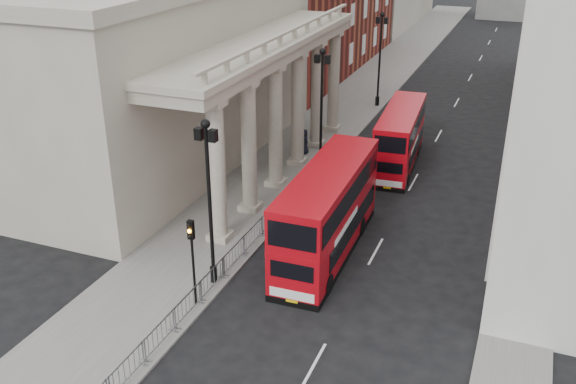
% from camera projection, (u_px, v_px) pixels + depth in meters
% --- Properties ---
extents(ground, '(260.00, 260.00, 0.00)m').
position_uv_depth(ground, '(184.00, 332.00, 27.94)').
color(ground, black).
rests_on(ground, ground).
extents(sidewalk_west, '(6.00, 140.00, 0.12)m').
position_uv_depth(sidewalk_west, '(332.00, 122.00, 54.31)').
color(sidewalk_west, slate).
rests_on(sidewalk_west, ground).
extents(sidewalk_east, '(3.00, 140.00, 0.12)m').
position_uv_depth(sidewalk_east, '(538.00, 147.00, 48.78)').
color(sidewalk_east, slate).
rests_on(sidewalk_east, ground).
extents(kerb, '(0.20, 140.00, 0.14)m').
position_uv_depth(kerb, '(365.00, 126.00, 53.32)').
color(kerb, slate).
rests_on(kerb, ground).
extents(portico_building, '(9.00, 28.00, 12.00)m').
position_uv_depth(portico_building, '(177.00, 78.00, 44.20)').
color(portico_building, '#9D9584').
rests_on(portico_building, ground).
extents(lamp_post_south, '(1.05, 0.44, 8.32)m').
position_uv_depth(lamp_post_south, '(209.00, 192.00, 29.49)').
color(lamp_post_south, black).
rests_on(lamp_post_south, sidewalk_west).
extents(lamp_post_mid, '(1.05, 0.44, 8.32)m').
position_uv_depth(lamp_post_mid, '(322.00, 101.00, 43.03)').
color(lamp_post_mid, black).
rests_on(lamp_post_mid, sidewalk_west).
extents(lamp_post_north, '(1.05, 0.44, 8.32)m').
position_uv_depth(lamp_post_north, '(380.00, 53.00, 56.58)').
color(lamp_post_north, black).
rests_on(lamp_post_north, sidewalk_west).
extents(traffic_light, '(0.28, 0.33, 4.30)m').
position_uv_depth(traffic_light, '(192.00, 247.00, 28.49)').
color(traffic_light, black).
rests_on(traffic_light, sidewalk_west).
extents(crowd_barriers, '(0.50, 18.75, 1.10)m').
position_uv_depth(crowd_barriers, '(201.00, 291.00, 29.66)').
color(crowd_barriers, gray).
rests_on(crowd_barriers, sidewalk_west).
extents(bus_near, '(2.89, 11.02, 4.73)m').
position_uv_depth(bus_near, '(328.00, 211.00, 33.30)').
color(bus_near, '#AD0811').
rests_on(bus_near, ground).
extents(bus_far, '(2.98, 9.67, 4.12)m').
position_uv_depth(bus_far, '(400.00, 137.00, 44.65)').
color(bus_far, red).
rests_on(bus_far, ground).
extents(pedestrian_a, '(0.67, 0.53, 1.59)m').
position_uv_depth(pedestrian_a, '(246.00, 166.00, 43.03)').
color(pedestrian_a, black).
rests_on(pedestrian_a, sidewalk_west).
extents(pedestrian_b, '(0.97, 0.92, 1.58)m').
position_uv_depth(pedestrian_b, '(274.00, 152.00, 45.38)').
color(pedestrian_b, '#2A2622').
rests_on(pedestrian_b, sidewalk_west).
extents(pedestrian_c, '(1.07, 0.96, 1.85)m').
position_uv_depth(pedestrian_c, '(304.00, 141.00, 47.04)').
color(pedestrian_c, black).
rests_on(pedestrian_c, sidewalk_west).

